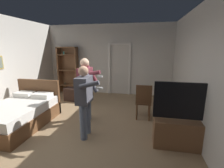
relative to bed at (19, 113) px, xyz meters
name	(u,v)px	position (x,y,z in m)	size (l,w,h in m)	color
ground_plane	(80,130)	(1.63, 0.00, -0.30)	(7.22, 7.22, 0.00)	#997A56
wall_back	(109,60)	(1.63, 3.34, 1.13)	(5.42, 0.12, 2.88)	beige
wall_right	(207,75)	(4.28, 0.00, 1.13)	(0.12, 6.80, 2.88)	beige
doorway_frame	(119,65)	(2.10, 3.26, 0.92)	(0.93, 0.08, 2.13)	white
bed	(19,113)	(0.00, 0.00, 0.00)	(1.33, 1.94, 1.02)	brown
bookshelf	(68,68)	(-0.12, 3.11, 0.76)	(0.87, 0.32, 1.98)	brown
tv_flatscreen	(184,129)	(3.92, -0.20, 0.09)	(1.24, 0.40, 1.33)	brown
side_table	(164,105)	(3.66, 0.88, 0.16)	(0.58, 0.58, 0.70)	#4C331E
laptop	(164,95)	(3.63, 0.84, 0.45)	(0.32, 0.33, 0.16)	black
bottle_on_table	(171,93)	(3.80, 0.80, 0.52)	(0.06, 0.06, 0.30)	#144C24
wooden_chair	(143,100)	(3.12, 0.95, 0.24)	(0.42, 0.42, 0.99)	brown
person_blue_shirt	(85,97)	(1.87, -0.19, 0.62)	(0.61, 0.63, 1.59)	slate
person_striped_shirt	(86,86)	(1.63, 0.53, 0.68)	(0.68, 0.63, 1.69)	slate
suitcase_dark	(72,94)	(0.48, 2.08, -0.07)	(0.50, 0.38, 0.48)	black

